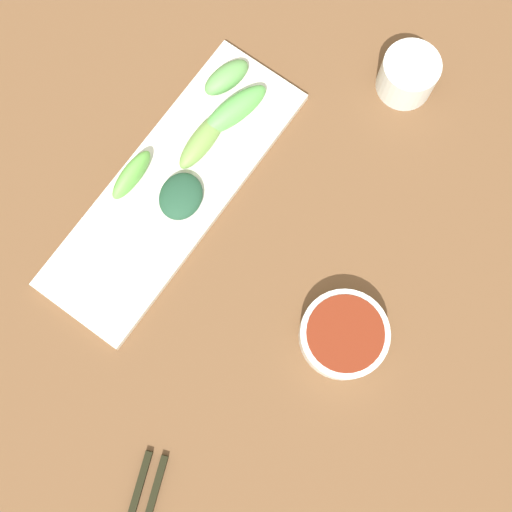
{
  "coord_description": "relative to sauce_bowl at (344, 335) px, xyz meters",
  "views": [
    {
      "loc": [
        -0.1,
        0.14,
        0.82
      ],
      "look_at": [
        -0.01,
        0.01,
        0.05
      ],
      "focal_mm": 47.24,
      "sensor_mm": 36.0,
      "label": 1
    }
  ],
  "objects": [
    {
      "name": "broccoli_stalk_1",
      "position": [
        0.3,
        -0.18,
        0.01
      ],
      "size": [
        0.05,
        0.07,
        0.03
      ],
      "primitive_type": "ellipsoid",
      "rotation": [
        0.0,
        0.0,
        -0.27
      ],
      "color": "#62A454",
      "rests_on": "serving_plate"
    },
    {
      "name": "broccoli_stalk_0",
      "position": [
        0.26,
        -0.15,
        0.01
      ],
      "size": [
        0.05,
        0.1,
        0.03
      ],
      "primitive_type": "ellipsoid",
      "rotation": [
        0.0,
        0.0,
        -0.27
      ],
      "color": "#5EB753",
      "rests_on": "serving_plate"
    },
    {
      "name": "tea_cup",
      "position": [
        0.12,
        -0.31,
        0.01
      ],
      "size": [
        0.07,
        0.07,
        0.05
      ],
      "primitive_type": "cylinder",
      "color": "white",
      "rests_on": "tabletop"
    },
    {
      "name": "broccoli_leafy_2",
      "position": [
        0.25,
        -0.02,
        0.0
      ],
      "size": [
        0.06,
        0.07,
        0.02
      ],
      "primitive_type": "ellipsoid",
      "rotation": [
        0.0,
        0.0,
        0.25
      ],
      "color": "#224C34",
      "rests_on": "serving_plate"
    },
    {
      "name": "broccoli_stalk_4",
      "position": [
        0.27,
        -0.09,
        0.01
      ],
      "size": [
        0.03,
        0.09,
        0.03
      ],
      "primitive_type": "ellipsoid",
      "rotation": [
        0.0,
        0.0,
        0.01
      ],
      "color": "#77A64C",
      "rests_on": "serving_plate"
    },
    {
      "name": "sauce_bowl",
      "position": [
        0.0,
        0.0,
        0.0
      ],
      "size": [
        0.1,
        0.1,
        0.03
      ],
      "color": "white",
      "rests_on": "tabletop"
    },
    {
      "name": "broccoli_stalk_3",
      "position": [
        0.32,
        -0.01,
        0.01
      ],
      "size": [
        0.02,
        0.07,
        0.03
      ],
      "primitive_type": "ellipsoid",
      "rotation": [
        0.0,
        0.0,
        0.03
      ],
      "color": "#67BA4B",
      "rests_on": "serving_plate"
    },
    {
      "name": "serving_plate",
      "position": [
        0.27,
        -0.03,
        -0.01
      ],
      "size": [
        0.13,
        0.39,
        0.01
      ],
      "primitive_type": "cube",
      "color": "silver",
      "rests_on": "tabletop"
    },
    {
      "name": "tabletop",
      "position": [
        0.14,
        -0.02,
        -0.03
      ],
      "size": [
        2.1,
        2.1,
        0.02
      ],
      "primitive_type": "cube",
      "color": "brown",
      "rests_on": "ground"
    }
  ]
}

